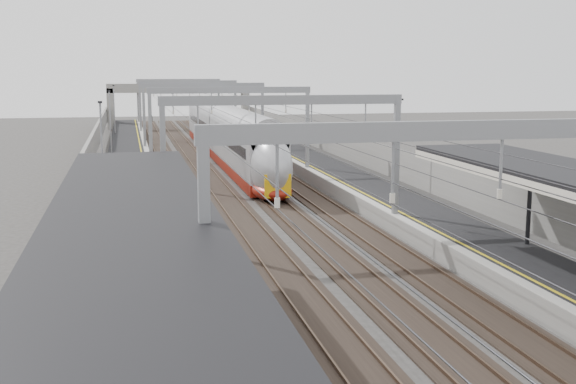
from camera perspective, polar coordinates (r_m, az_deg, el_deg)
name	(u,v)px	position (r m, az deg, el deg)	size (l,w,h in m)	color
platform_left	(130,174)	(60.67, -12.40, 1.41)	(4.00, 120.00, 1.00)	black
platform_right	(318,168)	(62.75, 2.37, 1.90)	(4.00, 120.00, 1.00)	black
tracks	(226,176)	(61.26, -4.89, 1.25)	(11.40, 140.00, 0.20)	black
overhead_line	(216,101)	(67.24, -5.73, 7.20)	(13.00, 140.00, 6.60)	gray
canopy_left	(132,223)	(18.47, -12.25, -2.45)	(4.40, 30.00, 4.24)	black
overbridge	(179,94)	(115.42, -8.63, 7.69)	(22.00, 2.20, 6.90)	gray
wall_left	(89,162)	(60.61, -15.47, 2.33)	(0.30, 120.00, 3.20)	gray
wall_right	(353,155)	(63.51, 5.17, 2.96)	(0.30, 120.00, 3.20)	gray
train	(228,140)	(70.95, -4.79, 4.14)	(2.84, 51.81, 4.49)	maroon
signal_green	(151,124)	(89.63, -10.75, 5.27)	(0.32, 0.32, 3.48)	black
signal_red_near	(226,127)	(84.78, -4.92, 5.16)	(0.32, 0.32, 3.48)	black
signal_red_far	(240,124)	(88.66, -3.82, 5.37)	(0.32, 0.32, 3.48)	black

